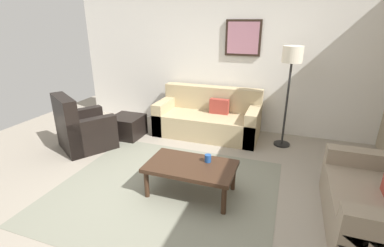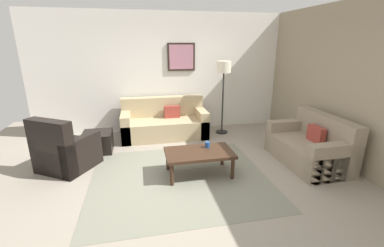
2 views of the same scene
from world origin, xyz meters
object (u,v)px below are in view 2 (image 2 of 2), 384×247
(couch_loveseat, at_px, (312,147))
(armchair_leather, at_px, (64,153))
(couch_main, at_px, (164,123))
(ottoman, at_px, (98,142))
(cup, at_px, (207,145))
(coffee_table, at_px, (199,154))
(framed_artwork, at_px, (181,57))
(lamp_standing, at_px, (224,74))

(couch_loveseat, bearing_deg, armchair_leather, 171.69)
(couch_main, height_order, ottoman, couch_main)
(armchair_leather, height_order, cup, armchair_leather)
(couch_loveseat, bearing_deg, coffee_table, -179.45)
(couch_loveseat, relative_size, cup, 15.35)
(ottoman, xyz_separation_m, cup, (1.95, -1.21, 0.26))
(ottoman, relative_size, framed_artwork, 0.86)
(ottoman, height_order, coffee_table, coffee_table)
(coffee_table, height_order, lamp_standing, lamp_standing)
(ottoman, height_order, cup, cup)
(lamp_standing, bearing_deg, ottoman, -168.32)
(couch_main, bearing_deg, couch_loveseat, -39.19)
(ottoman, relative_size, lamp_standing, 0.33)
(coffee_table, distance_m, cup, 0.25)
(framed_artwork, bearing_deg, cup, -88.96)
(couch_loveseat, height_order, armchair_leather, armchair_leather)
(couch_loveseat, relative_size, coffee_table, 1.35)
(coffee_table, bearing_deg, armchair_leather, 163.61)
(couch_main, bearing_deg, coffee_table, -79.92)
(coffee_table, distance_m, framed_artwork, 2.83)
(couch_main, bearing_deg, armchair_leather, -143.25)
(ottoman, distance_m, framed_artwork, 2.71)
(lamp_standing, bearing_deg, couch_loveseat, -60.42)
(couch_main, xyz_separation_m, couch_loveseat, (2.47, -2.01, 0.00))
(couch_main, relative_size, couch_loveseat, 1.30)
(coffee_table, xyz_separation_m, lamp_standing, (1.03, 1.93, 1.05))
(lamp_standing, bearing_deg, framed_artwork, 149.76)
(couch_main, xyz_separation_m, cup, (0.54, -1.89, 0.16))
(armchair_leather, xyz_separation_m, framed_artwork, (2.35, 1.80, 1.48))
(cup, height_order, lamp_standing, lamp_standing)
(couch_main, bearing_deg, framed_artwork, 39.67)
(couch_loveseat, relative_size, ottoman, 2.65)
(coffee_table, bearing_deg, framed_artwork, 86.83)
(coffee_table, relative_size, lamp_standing, 0.64)
(armchair_leather, relative_size, framed_artwork, 1.70)
(ottoman, distance_m, lamp_standing, 3.10)
(ottoman, bearing_deg, coffee_table, -37.33)
(couch_loveseat, height_order, lamp_standing, lamp_standing)
(ottoman, distance_m, coffee_table, 2.23)
(ottoman, distance_m, cup, 2.30)
(couch_loveseat, bearing_deg, couch_main, 140.81)
(coffee_table, bearing_deg, ottoman, 142.67)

